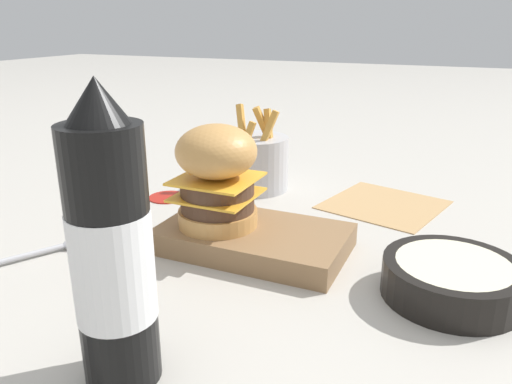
{
  "coord_description": "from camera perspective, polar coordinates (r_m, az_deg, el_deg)",
  "views": [
    {
      "loc": [
        0.24,
        -0.52,
        0.29
      ],
      "look_at": [
        0.0,
        0.03,
        0.08
      ],
      "focal_mm": 35.0,
      "sensor_mm": 36.0,
      "label": 1
    }
  ],
  "objects": [
    {
      "name": "spoon",
      "position": [
        0.7,
        -21.29,
        -5.79
      ],
      "size": [
        0.1,
        0.15,
        0.01
      ],
      "rotation": [
        0.0,
        0.0,
        1.07
      ],
      "color": "#B2B2B7",
      "rests_on": "ground_plane"
    },
    {
      "name": "ground_plane",
      "position": [
        0.64,
        -1.25,
        -7.49
      ],
      "size": [
        6.0,
        6.0,
        0.0
      ],
      "primitive_type": "plane",
      "color": "#B7B2A8"
    },
    {
      "name": "burger",
      "position": [
        0.64,
        -4.49,
        1.92
      ],
      "size": [
        0.1,
        0.1,
        0.13
      ],
      "color": "tan",
      "rests_on": "serving_board"
    },
    {
      "name": "side_bowl",
      "position": [
        0.59,
        21.48,
        -9.2
      ],
      "size": [
        0.15,
        0.15,
        0.04
      ],
      "color": "black",
      "rests_on": "ground_plane"
    },
    {
      "name": "fries_basket",
      "position": [
        0.88,
        0.02,
        3.43
      ],
      "size": [
        0.11,
        0.11,
        0.15
      ],
      "color": "#B7B7BC",
      "rests_on": "ground_plane"
    },
    {
      "name": "parchment_square",
      "position": [
        0.84,
        14.4,
        -1.36
      ],
      "size": [
        0.21,
        0.21,
        0.0
      ],
      "color": "tan",
      "rests_on": "ground_plane"
    },
    {
      "name": "serving_board",
      "position": [
        0.65,
        0.0,
        -5.4
      ],
      "size": [
        0.24,
        0.14,
        0.03
      ],
      "color": "olive",
      "rests_on": "ground_plane"
    },
    {
      "name": "ketchup_bottle",
      "position": [
        0.41,
        -16.67,
        -6.65
      ],
      "size": [
        0.06,
        0.06,
        0.25
      ],
      "color": "black",
      "rests_on": "ground_plane"
    },
    {
      "name": "ketchup_puddle",
      "position": [
        0.86,
        -10.06,
        -0.53
      ],
      "size": [
        0.06,
        0.06,
        0.0
      ],
      "color": "#B21E14",
      "rests_on": "ground_plane"
    }
  ]
}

